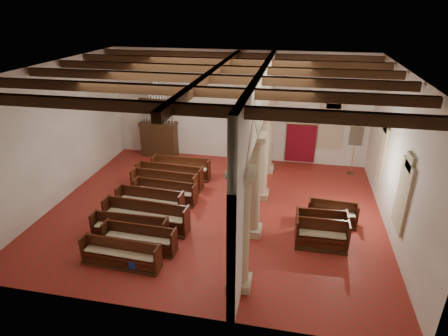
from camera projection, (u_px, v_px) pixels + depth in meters
floor at (215, 210)px, 16.23m from camera, size 14.00×14.00×0.00m
ceiling at (213, 69)px, 13.78m from camera, size 14.00×14.00×0.00m
wall_back at (238, 107)px, 20.38m from camera, size 14.00×0.02×6.00m
wall_front at (163, 225)px, 9.64m from camera, size 14.00×0.02×6.00m
wall_left at (57, 134)px, 16.26m from camera, size 0.02×12.00×6.00m
wall_right at (399, 158)px, 13.75m from camera, size 0.02×12.00×6.00m
ceiling_beams at (213, 74)px, 13.85m from camera, size 13.80×11.80×0.30m
arcade at (259, 134)px, 14.45m from camera, size 0.90×11.90×6.00m
window_right_a at (404, 196)px, 12.74m from camera, size 0.03×1.00×2.20m
window_right_b at (383, 153)px, 16.32m from camera, size 0.03×1.00×2.20m
window_back at (331, 127)px, 19.79m from camera, size 1.00×0.03×2.20m
pipe_organ at (159, 133)px, 21.40m from camera, size 2.10×0.85×4.40m
lectern at (171, 148)px, 21.63m from camera, size 0.49×0.49×1.18m
dossal_curtain at (301, 143)px, 20.43m from camera, size 1.80×0.07×2.17m
processional_banner at (353, 159)px, 19.29m from camera, size 0.63×0.80×2.76m
hymnal_box_a at (134, 264)px, 12.51m from camera, size 0.30×0.26×0.28m
hymnal_box_b at (178, 224)px, 14.72m from camera, size 0.32×0.27×0.30m
hymnal_box_c at (180, 204)px, 16.15m from camera, size 0.40×0.36×0.33m
tube_heater_a at (108, 252)px, 13.23m from camera, size 0.89×0.12×0.09m
tube_heater_b at (112, 249)px, 13.41m from camera, size 1.06×0.18×0.11m
nave_pew_0 at (121, 257)px, 12.71m from camera, size 2.81×0.76×0.95m
nave_pew_1 at (140, 242)px, 13.51m from camera, size 2.72×0.73×0.97m
nave_pew_2 at (130, 232)px, 14.05m from camera, size 2.92×0.71×1.03m
nave_pew_3 at (146, 220)px, 14.75m from camera, size 3.49×0.96×1.14m
nave_pew_4 at (150, 206)px, 15.81m from camera, size 2.90×0.88×1.11m
nave_pew_5 at (165, 195)px, 16.77m from camera, size 2.88×0.84×0.98m
nave_pew_6 at (164, 187)px, 17.33m from camera, size 3.14×0.95×1.14m
nave_pew_7 at (170, 179)px, 18.13m from camera, size 3.31×0.92×1.10m
nave_pew_8 at (181, 171)px, 19.00m from camera, size 2.95×0.75×1.09m
aisle_pew_0 at (321, 238)px, 13.61m from camera, size 1.89×0.76×1.10m
aisle_pew_1 at (321, 228)px, 14.25m from camera, size 1.93×0.84×1.09m
aisle_pew_2 at (332, 217)px, 15.07m from camera, size 1.98×0.76×0.99m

